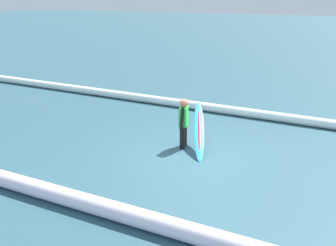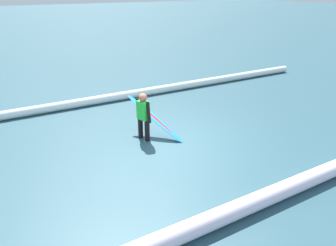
{
  "view_description": "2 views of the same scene",
  "coord_description": "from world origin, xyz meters",
  "views": [
    {
      "loc": [
        -3.56,
        8.67,
        3.92
      ],
      "look_at": [
        0.53,
        0.46,
        0.95
      ],
      "focal_mm": 42.92,
      "sensor_mm": 36.0,
      "label": 1
    },
    {
      "loc": [
        4.24,
        6.83,
        3.96
      ],
      "look_at": [
        0.56,
        0.82,
        0.96
      ],
      "focal_mm": 34.74,
      "sensor_mm": 36.0,
      "label": 2
    }
  ],
  "objects": [
    {
      "name": "wave_crest_foreground",
      "position": [
        1.45,
        -3.98,
        0.15
      ],
      "size": [
        20.77,
        0.99,
        0.3
      ],
      "primitive_type": "cylinder",
      "rotation": [
        0.0,
        1.57,
        -0.03
      ],
      "color": "white",
      "rests_on": "ground_plane"
    },
    {
      "name": "surfer",
      "position": [
        0.55,
        -0.49,
        0.74
      ],
      "size": [
        0.27,
        0.6,
        1.33
      ],
      "rotation": [
        0.0,
        0.0,
        1.8
      ],
      "color": "black",
      "rests_on": "ground_plane"
    },
    {
      "name": "ground_plane",
      "position": [
        0.0,
        0.0,
        0.0
      ],
      "size": [
        143.6,
        143.6,
        0.0
      ],
      "primitive_type": "plane",
      "color": "#2C515D"
    },
    {
      "name": "surfboard",
      "position": [
        0.14,
        -0.59,
        0.5
      ],
      "size": [
        1.03,
        1.86,
        1.04
      ],
      "color": "#268CE5",
      "rests_on": "ground_plane"
    },
    {
      "name": "wave_crest_midground",
      "position": [
        2.23,
        3.33,
        0.17
      ],
      "size": [
        14.04,
        0.6,
        0.35
      ],
      "primitive_type": "cylinder",
      "rotation": [
        0.0,
        1.57,
        -0.02
      ],
      "color": "white",
      "rests_on": "ground_plane"
    }
  ]
}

